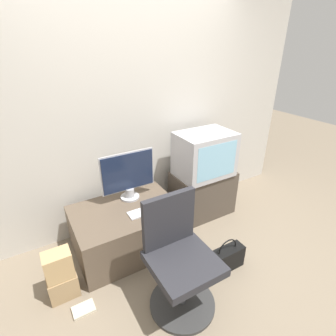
{
  "coord_description": "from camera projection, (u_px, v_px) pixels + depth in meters",
  "views": [
    {
      "loc": [
        -1.06,
        -1.23,
        1.99
      ],
      "look_at": [
        0.24,
        0.99,
        0.73
      ],
      "focal_mm": 28.0,
      "sensor_mm": 36.0,
      "label": 1
    }
  ],
  "objects": [
    {
      "name": "office_chair",
      "position": [
        179.0,
        262.0,
        2.05
      ],
      "size": [
        0.54,
        0.54,
        0.96
      ],
      "color": "#333333",
      "rests_on": "ground_plane"
    },
    {
      "name": "keyboard",
      "position": [
        143.0,
        212.0,
        2.54
      ],
      "size": [
        0.28,
        0.13,
        0.01
      ],
      "color": "silver",
      "rests_on": "desk"
    },
    {
      "name": "mouse",
      "position": [
        160.0,
        205.0,
        2.65
      ],
      "size": [
        0.06,
        0.03,
        0.03
      ],
      "color": "black",
      "rests_on": "desk"
    },
    {
      "name": "side_stand",
      "position": [
        202.0,
        193.0,
        3.26
      ],
      "size": [
        0.72,
        0.46,
        0.56
      ],
      "color": "#4C4238",
      "rests_on": "ground_plane"
    },
    {
      "name": "desk",
      "position": [
        127.0,
        229.0,
        2.7
      ],
      "size": [
        1.04,
        0.73,
        0.48
      ],
      "color": "brown",
      "rests_on": "ground_plane"
    },
    {
      "name": "cardboard_box_upper",
      "position": [
        58.0,
        265.0,
        2.13
      ],
      "size": [
        0.22,
        0.16,
        0.25
      ],
      "color": "tan",
      "rests_on": "cardboard_box_lower"
    },
    {
      "name": "handbag",
      "position": [
        226.0,
        258.0,
        2.49
      ],
      "size": [
        0.36,
        0.13,
        0.35
      ],
      "color": "black",
      "rests_on": "ground_plane"
    },
    {
      "name": "wall_back",
      "position": [
        133.0,
        112.0,
        2.76
      ],
      "size": [
        4.4,
        0.05,
        2.6
      ],
      "color": "beige",
      "rests_on": "ground_plane"
    },
    {
      "name": "book",
      "position": [
        84.0,
        309.0,
        2.14
      ],
      "size": [
        0.18,
        0.12,
        0.02
      ],
      "color": "beige",
      "rests_on": "ground_plane"
    },
    {
      "name": "ground_plane",
      "position": [
        202.0,
        291.0,
        2.31
      ],
      "size": [
        12.0,
        12.0,
        0.0
      ],
      "primitive_type": "plane",
      "color": "#7F705B"
    },
    {
      "name": "crt_tv",
      "position": [
        205.0,
        154.0,
        2.99
      ],
      "size": [
        0.64,
        0.45,
        0.51
      ],
      "color": "#B7B7BC",
      "rests_on": "side_stand"
    },
    {
      "name": "main_monitor",
      "position": [
        128.0,
        176.0,
        2.67
      ],
      "size": [
        0.57,
        0.2,
        0.52
      ],
      "color": "#B2B2B7",
      "rests_on": "desk"
    },
    {
      "name": "cardboard_box_lower",
      "position": [
        63.0,
        285.0,
        2.23
      ],
      "size": [
        0.24,
        0.17,
        0.22
      ],
      "color": "#A3845B",
      "rests_on": "ground_plane"
    }
  ]
}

